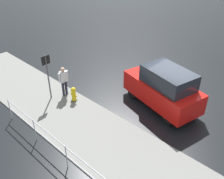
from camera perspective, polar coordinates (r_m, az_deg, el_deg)
ground_plane at (r=12.83m, az=13.12°, el=-3.02°), size 60.00×60.00×0.00m
kerb_strip at (r=10.13m, az=0.08°, el=-12.89°), size 24.00×3.20×0.04m
moving_hatchback at (r=11.98m, az=11.67°, el=0.36°), size 4.19×2.56×2.06m
fire_hydrant at (r=12.56m, az=-8.76°, el=-1.13°), size 0.42×0.31×0.80m
pedestrian at (r=12.82m, az=-10.99°, el=2.29°), size 0.25×0.57×1.62m
metal_railing at (r=8.49m, az=-6.10°, el=-17.56°), size 10.27×0.04×1.05m
sign_post at (r=12.46m, az=-14.58°, el=4.15°), size 0.07×0.44×2.40m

